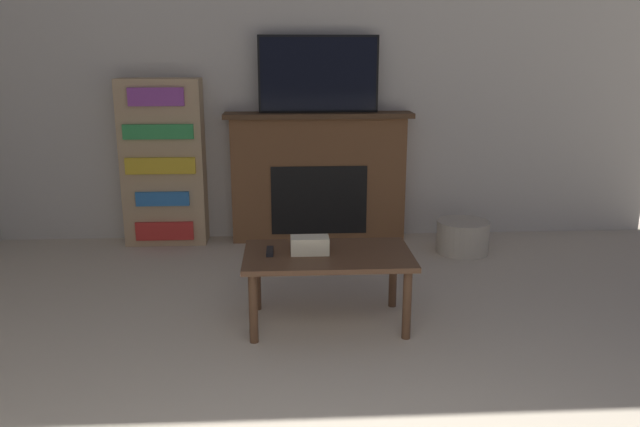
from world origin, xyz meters
TOP-DOWN VIEW (x-y plane):
  - wall_back at (0.00, 4.79)m, footprint 6.13×0.06m
  - fireplace at (0.15, 4.65)m, footprint 1.55×0.28m
  - tv at (0.15, 4.63)m, footprint 0.97×0.03m
  - coffee_table at (0.11, 2.93)m, footprint 0.97×0.58m
  - tissue_box at (0.01, 2.93)m, footprint 0.22×0.12m
  - remote_control at (-0.22, 2.95)m, footprint 0.04×0.15m
  - bookshelf at (-1.12, 4.62)m, footprint 0.66×0.29m
  - storage_basket at (1.29, 4.21)m, footprint 0.41×0.41m

SIDE VIEW (x-z plane):
  - storage_basket at x=1.29m, z-range 0.00..0.26m
  - coffee_table at x=0.11m, z-range 0.16..0.60m
  - remote_control at x=-0.22m, z-range 0.44..0.46m
  - tissue_box at x=0.01m, z-range 0.44..0.54m
  - fireplace at x=0.15m, z-range 0.00..1.09m
  - bookshelf at x=-1.12m, z-range 0.00..1.36m
  - wall_back at x=0.00m, z-range 0.00..2.70m
  - tv at x=0.15m, z-range 1.08..1.70m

